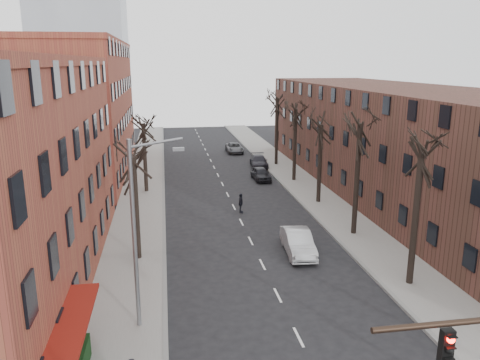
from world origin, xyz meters
name	(u,v)px	position (x,y,z in m)	size (l,w,h in m)	color
sidewalk_left	(143,189)	(-8.00, 35.00, 0.07)	(4.00, 90.00, 0.15)	gray
sidewalk_right	(300,183)	(8.00, 35.00, 0.07)	(4.00, 90.00, 0.15)	gray
building_left_far	(69,110)	(-16.00, 44.00, 7.00)	(12.00, 28.00, 14.00)	brown
building_right	(400,141)	(16.00, 30.00, 5.00)	(12.00, 50.00, 10.00)	#502C25
tree_right_b	(409,285)	(7.60, 12.00, 0.00)	(5.20, 5.20, 10.80)	black
tree_right_c	(353,235)	(7.60, 20.00, 0.00)	(5.20, 5.20, 11.60)	black
tree_right_d	(318,203)	(7.60, 28.00, 0.00)	(5.20, 5.20, 10.00)	black
tree_right_e	(294,181)	(7.60, 36.00, 0.00)	(5.20, 5.20, 10.80)	black
tree_right_f	(276,165)	(7.60, 44.00, 0.00)	(5.20, 5.20, 11.60)	black
tree_left_a	(139,259)	(-7.60, 18.00, 0.00)	(5.20, 5.20, 9.50)	black
tree_left_b	(147,192)	(-7.60, 34.00, 0.00)	(5.20, 5.20, 9.50)	black
streetlight	(138,227)	(-7.03, 10.00, 5.01)	(2.45, 0.22, 9.03)	slate
silver_sedan	(298,242)	(2.65, 17.35, 0.77)	(1.63, 4.68, 1.54)	#A8ABAF
parked_car_near	(261,174)	(4.24, 37.01, 0.68)	(1.61, 4.00, 1.36)	black
parked_car_mid	(259,161)	(5.30, 43.26, 0.69)	(1.95, 4.79, 1.39)	black
parked_car_far	(234,148)	(3.80, 52.89, 0.65)	(2.17, 4.71, 1.31)	#515358
pedestrian_crossing	(241,203)	(0.34, 26.38, 0.82)	(0.96, 0.40, 1.64)	black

